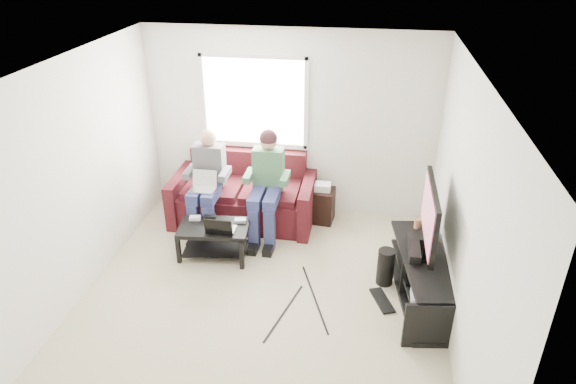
{
  "coord_description": "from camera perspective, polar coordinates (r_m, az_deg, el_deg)",
  "views": [
    {
      "loc": [
        1.03,
        -4.37,
        3.72
      ],
      "look_at": [
        0.23,
        0.6,
        1.11
      ],
      "focal_mm": 32.0,
      "sensor_mm": 36.0,
      "label": 1
    }
  ],
  "objects": [
    {
      "name": "wall_right",
      "position": [
        5.09,
        18.95,
        -2.66
      ],
      "size": [
        0.0,
        4.5,
        4.5
      ],
      "primitive_type": "plane",
      "rotation": [
        1.57,
        0.0,
        -1.57
      ],
      "color": "silver",
      "rests_on": "floor"
    },
    {
      "name": "wall_back",
      "position": [
        7.12,
        0.27,
        7.54
      ],
      "size": [
        4.5,
        0.0,
        4.5
      ],
      "primitive_type": "plane",
      "rotation": [
        1.57,
        0.0,
        0.0
      ],
      "color": "silver",
      "rests_on": "floor"
    },
    {
      "name": "wall_left",
      "position": [
        5.84,
        -23.18,
        0.56
      ],
      "size": [
        0.0,
        4.5,
        4.5
      ],
      "primitive_type": "plane",
      "rotation": [
        1.57,
        0.0,
        1.57
      ],
      "color": "silver",
      "rests_on": "floor"
    },
    {
      "name": "keyboard_floor",
      "position": [
        5.94,
        10.41,
        -11.76
      ],
      "size": [
        0.29,
        0.46,
        0.02
      ],
      "primitive_type": "cube",
      "rotation": [
        0.0,
        0.0,
        0.38
      ],
      "color": "black",
      "rests_on": "floor"
    },
    {
      "name": "tv",
      "position": [
        5.63,
        15.47,
        -2.68
      ],
      "size": [
        0.12,
        1.1,
        0.81
      ],
      "color": "black",
      "rests_on": "tv_stand"
    },
    {
      "name": "wall_front",
      "position": [
        3.38,
        -12.34,
        -19.24
      ],
      "size": [
        4.5,
        0.0,
        4.5
      ],
      "primitive_type": "plane",
      "rotation": [
        -1.57,
        0.0,
        0.0
      ],
      "color": "silver",
      "rests_on": "floor"
    },
    {
      "name": "console_black",
      "position": [
        5.87,
        14.79,
        -9.12
      ],
      "size": [
        0.38,
        0.3,
        0.07
      ],
      "primitive_type": "cube",
      "color": "black",
      "rests_on": "tv_stand"
    },
    {
      "name": "floor",
      "position": [
        5.83,
        -3.26,
        -12.32
      ],
      "size": [
        4.5,
        4.5,
        0.0
      ],
      "primitive_type": "plane",
      "color": "beige",
      "rests_on": "ground"
    },
    {
      "name": "soundbar",
      "position": [
        5.83,
        13.82,
        -6.09
      ],
      "size": [
        0.12,
        0.5,
        0.1
      ],
      "primitive_type": "cube",
      "color": "black",
      "rests_on": "tv_stand"
    },
    {
      "name": "coffee_table",
      "position": [
        6.48,
        -8.17,
        -4.62
      ],
      "size": [
        0.9,
        0.6,
        0.43
      ],
      "color": "black",
      "rests_on": "floor"
    },
    {
      "name": "sofa",
      "position": [
        7.24,
        -4.89,
        -0.58
      ],
      "size": [
        1.95,
        0.98,
        0.92
      ],
      "color": "#4A1312",
      "rests_on": "floor"
    },
    {
      "name": "person_right",
      "position": [
        6.64,
        -2.39,
        1.54
      ],
      "size": [
        0.4,
        0.71,
        1.43
      ],
      "color": "navy",
      "rests_on": "sofa"
    },
    {
      "name": "laptop_silver",
      "position": [
        6.7,
        -9.42,
        0.74
      ],
      "size": [
        0.34,
        0.25,
        0.24
      ],
      "primitive_type": null,
      "rotation": [
        0.0,
        0.0,
        -0.08
      ],
      "color": "silver",
      "rests_on": "person_left"
    },
    {
      "name": "ceiling",
      "position": [
        4.62,
        -4.13,
        13.3
      ],
      "size": [
        4.5,
        4.5,
        0.0
      ],
      "primitive_type": "plane",
      "rotation": [
        3.14,
        0.0,
        0.0
      ],
      "color": "white",
      "rests_on": "wall_back"
    },
    {
      "name": "controller_b",
      "position": [
        6.58,
        -8.64,
        -2.74
      ],
      "size": [
        0.16,
        0.12,
        0.04
      ],
      "primitive_type": "cube",
      "rotation": [
        0.0,
        0.0,
        0.21
      ],
      "color": "black",
      "rests_on": "coffee_table"
    },
    {
      "name": "laptop_black",
      "position": [
        6.26,
        -7.47,
        -3.3
      ],
      "size": [
        0.38,
        0.3,
        0.24
      ],
      "primitive_type": null,
      "rotation": [
        0.0,
        0.0,
        0.19
      ],
      "color": "black",
      "rests_on": "coffee_table"
    },
    {
      "name": "controller_a",
      "position": [
        6.59,
        -10.29,
        -2.86
      ],
      "size": [
        0.15,
        0.11,
        0.04
      ],
      "primitive_type": "cube",
      "rotation": [
        0.0,
        0.0,
        0.18
      ],
      "color": "silver",
      "rests_on": "coffee_table"
    },
    {
      "name": "end_table",
      "position": [
        7.2,
        3.81,
        -1.35
      ],
      "size": [
        0.33,
        0.33,
        0.58
      ],
      "color": "black",
      "rests_on": "floor"
    },
    {
      "name": "person_left",
      "position": [
        6.84,
        -9.01,
        1.46
      ],
      "size": [
        0.4,
        0.71,
        1.39
      ],
      "color": "navy",
      "rests_on": "sofa"
    },
    {
      "name": "console_grey",
      "position": [
        6.15,
        14.57,
        -7.16
      ],
      "size": [
        0.34,
        0.26,
        0.08
      ],
      "primitive_type": "cube",
      "color": "gray",
      "rests_on": "tv_stand"
    },
    {
      "name": "tv_stand",
      "position": [
        5.96,
        14.67,
        -9.45
      ],
      "size": [
        0.69,
        1.66,
        0.53
      ],
      "color": "black",
      "rests_on": "floor"
    },
    {
      "name": "controller_c",
      "position": [
        6.46,
        -5.32,
        -3.17
      ],
      "size": [
        0.16,
        0.12,
        0.04
      ],
      "primitive_type": "cube",
      "rotation": [
        0.0,
        0.0,
        0.22
      ],
      "color": "gray",
      "rests_on": "coffee_table"
    },
    {
      "name": "drink_cup",
      "position": [
        6.28,
        14.2,
        -3.41
      ],
      "size": [
        0.08,
        0.08,
        0.12
      ],
      "primitive_type": "cylinder",
      "color": "#A97149",
      "rests_on": "tv_stand"
    },
    {
      "name": "console_white",
      "position": [
        5.6,
        15.04,
        -11.28
      ],
      "size": [
        0.3,
        0.22,
        0.06
      ],
      "primitive_type": "cube",
      "color": "silver",
      "rests_on": "tv_stand"
    },
    {
      "name": "window",
      "position": [
        7.1,
        -3.8,
        9.97
      ],
      "size": [
        1.48,
        0.04,
        1.28
      ],
      "color": "white",
      "rests_on": "wall_back"
    },
    {
      "name": "subwoofer",
      "position": [
        6.1,
        10.78,
        -8.18
      ],
      "size": [
        0.2,
        0.2,
        0.45
      ],
      "primitive_type": "cylinder",
      "color": "black",
      "rests_on": "floor"
    }
  ]
}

